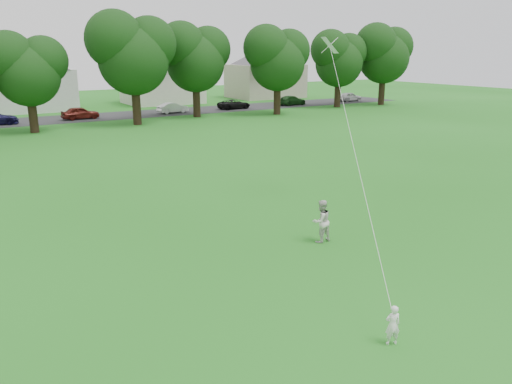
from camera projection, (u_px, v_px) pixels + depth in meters
ground at (301, 280)px, 14.90m from camera, size 160.00×160.00×0.00m
street at (48, 120)px, 49.32m from camera, size 90.00×7.00×0.01m
toddler at (393, 325)px, 11.50m from camera, size 0.42×0.35×0.99m
older_boy at (321, 221)px, 17.67m from camera, size 0.78×0.62×1.55m
kite at (352, 139)px, 16.54m from camera, size 3.72×5.79×13.77m
tree_row at (128, 55)px, 45.24m from camera, size 81.77×9.00×10.39m
parked_cars at (77, 113)px, 49.70m from camera, size 72.07×2.46×1.29m
house_row at (38, 70)px, 56.89m from camera, size 77.48×14.17×9.62m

